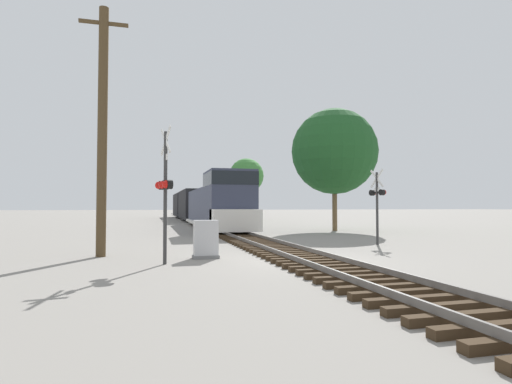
# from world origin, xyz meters

# --- Properties ---
(ground_plane) EXTENTS (400.00, 400.00, 0.00)m
(ground_plane) POSITION_xyz_m (0.00, 0.00, 0.00)
(ground_plane) COLOR gray
(rail_track_bed) EXTENTS (2.60, 160.00, 0.31)m
(rail_track_bed) POSITION_xyz_m (0.00, -0.00, 0.14)
(rail_track_bed) COLOR #382819
(rail_track_bed) RESTS_ON ground
(freight_train) EXTENTS (3.11, 48.84, 4.31)m
(freight_train) POSITION_xyz_m (0.00, 34.85, 1.98)
(freight_train) COLOR #33384C
(freight_train) RESTS_ON ground
(crossing_signal_near) EXTENTS (0.57, 1.01, 4.53)m
(crossing_signal_near) POSITION_xyz_m (-4.75, 0.42, 2.53)
(crossing_signal_near) COLOR #333333
(crossing_signal_near) RESTS_ON ground
(crossing_signal_far) EXTENTS (0.46, 1.02, 3.74)m
(crossing_signal_far) POSITION_xyz_m (5.64, 4.50, 2.31)
(crossing_signal_far) COLOR #333333
(crossing_signal_far) RESTS_ON ground
(relay_cabinet) EXTENTS (0.96, 0.53, 1.39)m
(relay_cabinet) POSITION_xyz_m (-3.23, 1.56, 0.68)
(relay_cabinet) COLOR slate
(relay_cabinet) RESTS_ON ground
(utility_pole) EXTENTS (1.80, 0.36, 9.53)m
(utility_pole) POSITION_xyz_m (-6.99, 3.05, 4.85)
(utility_pole) COLOR #4C3A23
(utility_pole) RESTS_ON ground
(tree_far_right) EXTENTS (6.65, 6.65, 9.49)m
(tree_far_right) POSITION_xyz_m (8.59, 15.32, 6.15)
(tree_far_right) COLOR brown
(tree_far_right) RESTS_ON ground
(tree_mid_background) EXTENTS (4.38, 4.38, 7.96)m
(tree_mid_background) POSITION_xyz_m (6.46, 36.05, 5.74)
(tree_mid_background) COLOR brown
(tree_mid_background) RESTS_ON ground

